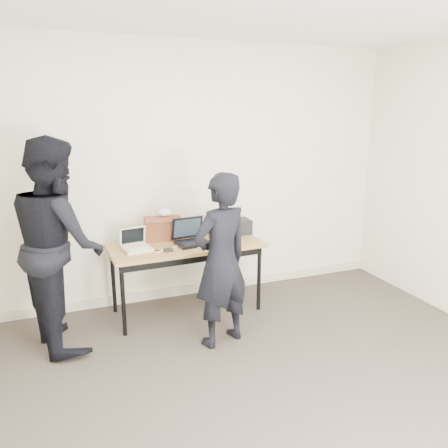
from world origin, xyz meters
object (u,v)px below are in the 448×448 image
desk (186,250)px  person_typist (221,261)px  laptop_center (191,238)px  laptop_beige (136,246)px  leather_satchel (163,228)px  laptop_right (222,232)px  equipment_box (237,226)px  person_observer (58,243)px

desk → person_typist: 0.72m
laptop_center → laptop_beige: bearing=175.6°
desk → laptop_center: laptop_center is taller
leather_satchel → laptop_beige: bearing=-136.0°
laptop_beige → leather_satchel: 0.40m
laptop_right → person_typist: bearing=-135.8°
laptop_beige → leather_satchel: bearing=27.5°
laptop_right → laptop_beige: bearing=164.9°
equipment_box → desk: bearing=-163.0°
laptop_beige → laptop_center: size_ratio=0.81×
laptop_beige → person_typist: (0.60, -0.69, 0.00)m
leather_satchel → equipment_box: (0.81, -0.04, -0.05)m
desk → laptop_center: bearing=13.7°
desk → person_observer: person_observer is taller
leather_satchel → laptop_center: bearing=-34.7°
desk → laptop_right: (0.44, 0.15, 0.11)m
desk → leather_satchel: size_ratio=4.03×
laptop_center → desk: bearing=-170.9°
laptop_beige → equipment_box: laptop_beige is taller
equipment_box → person_typist: person_typist is taller
laptop_center → leather_satchel: (-0.24, 0.21, 0.07)m
desk → laptop_beige: laptop_beige is taller
laptop_beige → leather_satchel: leather_satchel is taller
leather_satchel → person_typist: size_ratio=0.25×
laptop_beige → person_observer: 0.72m
desk → person_typist: bearing=-83.5°
laptop_right → laptop_center: bearing=174.7°
laptop_beige → equipment_box: bearing=0.6°
person_observer → laptop_right: bearing=-92.1°
person_typist → laptop_center: bearing=-104.2°
leather_satchel → equipment_box: leather_satchel is taller
laptop_beige → laptop_center: (0.55, 0.02, 0.02)m
person_typist → equipment_box: bearing=-138.6°
laptop_beige → equipment_box: size_ratio=1.12×
laptop_center → person_observer: 1.26m
person_observer → laptop_beige: bearing=-89.6°
laptop_center → laptop_right: bearing=12.5°
person_typist → person_observer: (-1.29, 0.52, 0.15)m
laptop_center → person_typist: (0.05, -0.72, -0.01)m
laptop_center → equipment_box: bearing=10.1°
desk → person_typist: size_ratio=1.00×
laptop_right → person_typist: person_typist is taller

